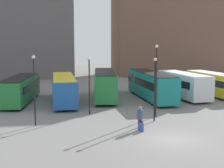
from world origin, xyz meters
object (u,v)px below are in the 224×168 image
(bus_0, at_px, (20,89))
(bus_3, at_px, (150,84))
(bus_2, at_px, (105,84))
(traveler, at_px, (140,116))
(bus_5, at_px, (213,83))
(lamp_post_1, at_px, (155,84))
(lamp_post_2, at_px, (89,81))
(suitcase, at_px, (141,128))
(lamp_post_0, at_px, (34,85))
(bus_1, at_px, (64,88))
(bus_4, at_px, (183,84))
(lamp_post_3, at_px, (156,75))

(bus_0, bearing_deg, bus_3, -83.57)
(bus_2, xyz_separation_m, traveler, (0.54, -14.17, -0.72))
(bus_0, relative_size, bus_5, 1.08)
(lamp_post_1, height_order, lamp_post_2, lamp_post_1)
(bus_3, height_order, suitcase, bus_3)
(lamp_post_0, bearing_deg, suitcase, -21.43)
(bus_1, distance_m, bus_5, 19.00)
(suitcase, bearing_deg, lamp_post_0, 43.89)
(lamp_post_1, bearing_deg, lamp_post_0, 178.41)
(bus_0, relative_size, bus_4, 1.10)
(bus_2, distance_m, lamp_post_0, 13.86)
(bus_3, relative_size, suitcase, 14.13)
(bus_1, bearing_deg, lamp_post_0, 164.98)
(bus_0, height_order, bus_5, bus_5)
(bus_5, bearing_deg, bus_4, 95.79)
(bus_1, height_order, lamp_post_2, lamp_post_2)
(bus_4, bearing_deg, bus_5, -83.89)
(bus_1, xyz_separation_m, lamp_post_0, (-2.53, -9.81, 1.72))
(bus_5, distance_m, lamp_post_0, 24.36)
(bus_0, distance_m, bus_1, 4.90)
(suitcase, relative_size, lamp_post_0, 0.15)
(bus_1, xyz_separation_m, lamp_post_2, (2.24, -6.44, 1.55))
(bus_3, bearing_deg, bus_5, -85.50)
(bus_2, height_order, lamp_post_2, lamp_post_2)
(bus_1, xyz_separation_m, suitcase, (5.47, -12.95, -1.32))
(bus_0, distance_m, suitcase, 17.34)
(bus_0, bearing_deg, bus_1, -94.01)
(lamp_post_1, bearing_deg, bus_0, 137.95)
(bus_2, bearing_deg, lamp_post_0, 154.41)
(lamp_post_2, bearing_deg, bus_1, 109.16)
(bus_0, bearing_deg, bus_2, -78.26)
(bus_0, height_order, bus_1, bus_1)
(bus_3, relative_size, lamp_post_1, 2.26)
(bus_3, bearing_deg, lamp_post_2, 130.53)
(suitcase, height_order, lamp_post_0, lamp_post_0)
(lamp_post_1, bearing_deg, bus_2, 101.69)
(bus_3, bearing_deg, bus_2, 78.97)
(bus_4, relative_size, lamp_post_0, 1.70)
(bus_1, relative_size, lamp_post_2, 2.03)
(bus_4, height_order, lamp_post_1, lamp_post_1)
(bus_2, height_order, bus_5, bus_2)
(traveler, xyz_separation_m, lamp_post_2, (-3.28, 6.00, 2.09))
(bus_4, xyz_separation_m, lamp_post_3, (-6.43, -9.11, 2.12))
(bus_4, distance_m, bus_5, 4.53)
(bus_0, xyz_separation_m, suitcase, (10.29, -13.90, -1.27))
(bus_0, height_order, bus_4, bus_4)
(lamp_post_1, distance_m, lamp_post_3, 1.85)
(bus_5, bearing_deg, lamp_post_1, 129.55)
(lamp_post_3, bearing_deg, lamp_post_2, 160.98)
(bus_3, bearing_deg, lamp_post_1, 163.76)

